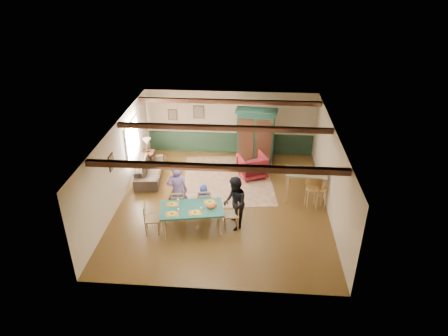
# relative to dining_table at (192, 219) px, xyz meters

# --- Properties ---
(floor) EXTENTS (8.00, 8.00, 0.00)m
(floor) POSITION_rel_dining_table_xyz_m (0.82, 1.55, -0.39)
(floor) COLOR #543717
(floor) RESTS_ON ground
(wall_back) EXTENTS (7.00, 0.02, 2.70)m
(wall_back) POSITION_rel_dining_table_xyz_m (0.82, 5.55, 0.96)
(wall_back) COLOR beige
(wall_back) RESTS_ON floor
(wall_left) EXTENTS (0.02, 8.00, 2.70)m
(wall_left) POSITION_rel_dining_table_xyz_m (-2.68, 1.55, 0.96)
(wall_left) COLOR beige
(wall_left) RESTS_ON floor
(wall_right) EXTENTS (0.02, 8.00, 2.70)m
(wall_right) POSITION_rel_dining_table_xyz_m (4.32, 1.55, 0.96)
(wall_right) COLOR beige
(wall_right) RESTS_ON floor
(ceiling) EXTENTS (7.00, 8.00, 0.02)m
(ceiling) POSITION_rel_dining_table_xyz_m (0.82, 1.55, 2.31)
(ceiling) COLOR silver
(ceiling) RESTS_ON wall_back
(wainscot_back) EXTENTS (6.95, 0.03, 0.90)m
(wainscot_back) POSITION_rel_dining_table_xyz_m (0.82, 5.53, 0.06)
(wainscot_back) COLOR #1A3121
(wainscot_back) RESTS_ON floor
(ceiling_beam_front) EXTENTS (6.95, 0.16, 0.16)m
(ceiling_beam_front) POSITION_rel_dining_table_xyz_m (0.82, -0.75, 2.22)
(ceiling_beam_front) COLOR black
(ceiling_beam_front) RESTS_ON ceiling
(ceiling_beam_mid) EXTENTS (6.95, 0.16, 0.16)m
(ceiling_beam_mid) POSITION_rel_dining_table_xyz_m (0.82, 1.95, 2.22)
(ceiling_beam_mid) COLOR black
(ceiling_beam_mid) RESTS_ON ceiling
(ceiling_beam_back) EXTENTS (6.95, 0.16, 0.16)m
(ceiling_beam_back) POSITION_rel_dining_table_xyz_m (0.82, 4.55, 2.22)
(ceiling_beam_back) COLOR black
(ceiling_beam_back) RESTS_ON ceiling
(window_left) EXTENTS (0.06, 1.60, 1.30)m
(window_left) POSITION_rel_dining_table_xyz_m (-2.65, 3.25, 1.16)
(window_left) COLOR white
(window_left) RESTS_ON wall_left
(picture_left_wall) EXTENTS (0.04, 0.42, 0.52)m
(picture_left_wall) POSITION_rel_dining_table_xyz_m (-2.65, 0.95, 1.36)
(picture_left_wall) COLOR gray
(picture_left_wall) RESTS_ON wall_left
(picture_back_a) EXTENTS (0.45, 0.04, 0.55)m
(picture_back_a) POSITION_rel_dining_table_xyz_m (-0.48, 5.52, 1.41)
(picture_back_a) COLOR gray
(picture_back_a) RESTS_ON wall_back
(picture_back_b) EXTENTS (0.38, 0.04, 0.48)m
(picture_back_b) POSITION_rel_dining_table_xyz_m (-1.58, 5.52, 1.26)
(picture_back_b) COLOR gray
(picture_back_b) RESTS_ON wall_back
(dining_table) EXTENTS (2.04, 1.37, 0.79)m
(dining_table) POSITION_rel_dining_table_xyz_m (0.00, 0.00, 0.00)
(dining_table) COLOR #1B584B
(dining_table) RESTS_ON floor
(dining_chair_far_left) EXTENTS (0.52, 0.53, 0.99)m
(dining_chair_far_left) POSITION_rel_dining_table_xyz_m (-0.55, 0.67, 0.10)
(dining_chair_far_left) COLOR #A27F51
(dining_chair_far_left) RESTS_ON floor
(dining_chair_far_right) EXTENTS (0.52, 0.53, 0.99)m
(dining_chair_far_right) POSITION_rel_dining_table_xyz_m (0.28, 0.82, 0.10)
(dining_chair_far_right) COLOR #A27F51
(dining_chair_far_right) RESTS_ON floor
(dining_chair_end_left) EXTENTS (0.53, 0.52, 0.99)m
(dining_chair_end_left) POSITION_rel_dining_table_xyz_m (-1.18, -0.22, 0.10)
(dining_chair_end_left) COLOR #A27F51
(dining_chair_end_left) RESTS_ON floor
(dining_chair_end_right) EXTENTS (0.53, 0.52, 0.99)m
(dining_chair_end_right) POSITION_rel_dining_table_xyz_m (1.18, 0.22, 0.10)
(dining_chair_end_right) COLOR #A27F51
(dining_chair_end_right) RESTS_ON floor
(person_man) EXTENTS (0.73, 0.54, 1.81)m
(person_man) POSITION_rel_dining_table_xyz_m (-0.56, 0.75, 0.51)
(person_man) COLOR #775B9D
(person_man) RESTS_ON floor
(person_woman) EXTENTS (0.79, 0.94, 1.73)m
(person_woman) POSITION_rel_dining_table_xyz_m (1.29, 0.23, 0.47)
(person_woman) COLOR black
(person_woman) RESTS_ON floor
(person_child) EXTENTS (0.57, 0.42, 1.05)m
(person_child) POSITION_rel_dining_table_xyz_m (0.26, 0.90, 0.13)
(person_child) COLOR #253596
(person_child) RESTS_ON floor
(cat) EXTENTS (0.40, 0.21, 0.19)m
(cat) POSITION_rel_dining_table_xyz_m (0.59, 0.00, 0.49)
(cat) COLOR orange
(cat) RESTS_ON dining_table
(place_setting_near_left) EXTENTS (0.47, 0.38, 0.11)m
(place_setting_near_left) POSITION_rel_dining_table_xyz_m (-0.52, -0.36, 0.45)
(place_setting_near_left) COLOR yellow
(place_setting_near_left) RESTS_ON dining_table
(place_setting_near_center) EXTENTS (0.47, 0.38, 0.11)m
(place_setting_near_center) POSITION_rel_dining_table_xyz_m (0.15, -0.24, 0.45)
(place_setting_near_center) COLOR yellow
(place_setting_near_center) RESTS_ON dining_table
(place_setting_far_left) EXTENTS (0.47, 0.38, 0.11)m
(place_setting_far_left) POSITION_rel_dining_table_xyz_m (-0.61, 0.15, 0.45)
(place_setting_far_left) COLOR yellow
(place_setting_far_left) RESTS_ON dining_table
(place_setting_far_right) EXTENTS (0.47, 0.38, 0.11)m
(place_setting_far_right) POSITION_rel_dining_table_xyz_m (0.52, 0.36, 0.45)
(place_setting_far_right) COLOR yellow
(place_setting_far_right) RESTS_ON dining_table
(area_rug) EXTENTS (3.68, 4.21, 0.01)m
(area_rug) POSITION_rel_dining_table_xyz_m (0.88, 3.19, -0.39)
(area_rug) COLOR beige
(area_rug) RESTS_ON floor
(armoire) EXTENTS (1.66, 0.82, 2.26)m
(armoire) POSITION_rel_dining_table_xyz_m (1.89, 4.73, 0.73)
(armoire) COLOR #133125
(armoire) RESTS_ON floor
(armchair) EXTENTS (1.27, 1.28, 0.90)m
(armchair) POSITION_rel_dining_table_xyz_m (1.79, 3.51, 0.06)
(armchair) COLOR #531019
(armchair) RESTS_ON floor
(sofa) EXTENTS (1.10, 2.32, 0.65)m
(sofa) POSITION_rel_dining_table_xyz_m (-2.09, 3.12, -0.07)
(sofa) COLOR #382C23
(sofa) RESTS_ON floor
(end_table) EXTENTS (0.51, 0.51, 0.62)m
(end_table) POSITION_rel_dining_table_xyz_m (-2.36, 4.08, -0.08)
(end_table) COLOR black
(end_table) RESTS_ON floor
(table_lamp) EXTENTS (0.35, 0.35, 0.57)m
(table_lamp) POSITION_rel_dining_table_xyz_m (-2.36, 4.08, 0.51)
(table_lamp) COLOR beige
(table_lamp) RESTS_ON end_table
(counter_table) EXTENTS (1.40, 0.87, 1.13)m
(counter_table) POSITION_rel_dining_table_xyz_m (3.59, 1.95, 0.17)
(counter_table) COLOR tan
(counter_table) RESTS_ON floor
(bar_stool_left) EXTENTS (0.46, 0.50, 1.20)m
(bar_stool_left) POSITION_rel_dining_table_xyz_m (3.78, 1.54, 0.21)
(bar_stool_left) COLOR tan
(bar_stool_left) RESTS_ON floor
(bar_stool_right) EXTENTS (0.43, 0.47, 1.10)m
(bar_stool_right) POSITION_rel_dining_table_xyz_m (4.08, 1.59, 0.16)
(bar_stool_right) COLOR tan
(bar_stool_right) RESTS_ON floor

